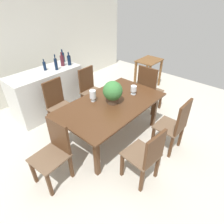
% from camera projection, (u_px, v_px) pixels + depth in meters
% --- Properties ---
extents(ground_plane, '(7.04, 7.04, 0.00)m').
position_uv_depth(ground_plane, '(111.00, 135.00, 3.73)').
color(ground_plane, beige).
extents(back_wall, '(6.40, 0.10, 2.60)m').
position_uv_depth(back_wall, '(27.00, 44.00, 4.41)').
color(back_wall, silver).
rests_on(back_wall, ground).
extents(dining_table, '(1.88, 1.10, 0.75)m').
position_uv_depth(dining_table, '(112.00, 107.00, 3.35)').
color(dining_table, '#4C2D19').
rests_on(dining_table, ground).
extents(chair_far_right, '(0.46, 0.43, 0.98)m').
position_uv_depth(chair_far_right, '(90.00, 88.00, 4.23)').
color(chair_far_right, '#4C2D19').
rests_on(chair_far_right, ground).
extents(chair_foot_end, '(0.44, 0.49, 1.07)m').
position_uv_depth(chair_foot_end, '(148.00, 88.00, 4.14)').
color(chair_foot_end, '#4C2D19').
rests_on(chair_foot_end, ground).
extents(chair_far_left, '(0.46, 0.43, 0.99)m').
position_uv_depth(chair_far_left, '(58.00, 102.00, 3.70)').
color(chair_far_left, '#4C2D19').
rests_on(chair_far_left, ground).
extents(chair_head_end, '(0.50, 0.47, 0.97)m').
position_uv_depth(chair_head_end, '(54.00, 150.00, 2.67)').
color(chair_head_end, '#4C2D19').
rests_on(chair_head_end, ground).
extents(chair_near_left, '(0.47, 0.49, 0.94)m').
position_uv_depth(chair_near_left, '(147.00, 155.00, 2.60)').
color(chair_near_left, '#4C2D19').
rests_on(chair_near_left, ground).
extents(chair_near_right, '(0.44, 0.42, 1.00)m').
position_uv_depth(chair_near_right, '(175.00, 124.00, 3.12)').
color(chair_near_right, '#4C2D19').
rests_on(chair_near_right, ground).
extents(flower_centerpiece, '(0.33, 0.33, 0.40)m').
position_uv_depth(flower_centerpiece, '(113.00, 92.00, 3.19)').
color(flower_centerpiece, '#4C3828').
rests_on(flower_centerpiece, dining_table).
extents(crystal_vase_left, '(0.11, 0.11, 0.17)m').
position_uv_depth(crystal_vase_left, '(134.00, 89.00, 3.50)').
color(crystal_vase_left, silver).
rests_on(crystal_vase_left, dining_table).
extents(crystal_vase_center_near, '(0.11, 0.11, 0.21)m').
position_uv_depth(crystal_vase_center_near, '(93.00, 95.00, 3.28)').
color(crystal_vase_center_near, silver).
rests_on(crystal_vase_center_near, dining_table).
extents(wine_glass, '(0.06, 0.06, 0.15)m').
position_uv_depth(wine_glass, '(112.00, 88.00, 3.53)').
color(wine_glass, silver).
rests_on(wine_glass, dining_table).
extents(kitchen_counter, '(1.52, 0.63, 0.96)m').
position_uv_depth(kitchen_counter, '(48.00, 92.00, 4.19)').
color(kitchen_counter, silver).
rests_on(kitchen_counter, ground).
extents(wine_bottle_dark, '(0.08, 0.08, 0.29)m').
position_uv_depth(wine_bottle_dark, '(62.00, 60.00, 4.13)').
color(wine_bottle_dark, '#511E28').
rests_on(wine_bottle_dark, kitchen_counter).
extents(wine_bottle_amber, '(0.08, 0.08, 0.29)m').
position_uv_depth(wine_bottle_amber, '(63.00, 57.00, 4.34)').
color(wine_bottle_amber, '#0F1E38').
rests_on(wine_bottle_amber, kitchen_counter).
extents(wine_bottle_clear, '(0.08, 0.08, 0.29)m').
position_uv_depth(wine_bottle_clear, '(69.00, 60.00, 4.18)').
color(wine_bottle_clear, '#0F1E38').
rests_on(wine_bottle_clear, kitchen_counter).
extents(wine_bottle_green, '(0.06, 0.06, 0.23)m').
position_uv_depth(wine_bottle_green, '(45.00, 66.00, 3.93)').
color(wine_bottle_green, '#0F1E38').
rests_on(wine_bottle_green, kitchen_counter).
extents(wine_bottle_tall, '(0.06, 0.06, 0.32)m').
position_uv_depth(wine_bottle_tall, '(56.00, 64.00, 3.93)').
color(wine_bottle_tall, '#0F1E38').
rests_on(wine_bottle_tall, kitchen_counter).
extents(side_table, '(0.67, 0.51, 0.78)m').
position_uv_depth(side_table, '(149.00, 67.00, 5.16)').
color(side_table, brown).
rests_on(side_table, ground).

